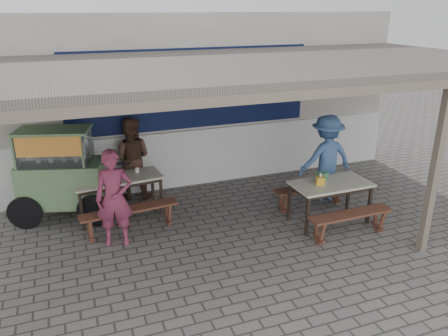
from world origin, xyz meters
TOP-DOWN VIEW (x-y plane):
  - ground at (0.00, 0.00)m, footprint 60.00×60.00m
  - back_wall at (-0.00, 3.58)m, footprint 9.00×1.28m
  - warung_roof at (0.02, 0.90)m, footprint 9.00×4.21m
  - table_left at (-1.91, 1.96)m, footprint 1.59×0.79m
  - bench_left_street at (-1.84, 1.26)m, footprint 1.65×0.45m
  - bench_left_wall at (-1.99, 2.66)m, footprint 1.65×0.45m
  - table_right at (1.50, 0.43)m, footprint 1.37×0.73m
  - bench_right_street at (1.51, -0.18)m, footprint 1.46×0.29m
  - bench_right_wall at (1.50, 1.04)m, footprint 1.46×0.29m
  - vendor_cart at (-2.85, 2.25)m, footprint 2.13×1.20m
  - patron_street_side at (-2.09, 0.99)m, footprint 0.64×0.48m
  - patron_wall_side at (-1.54, 2.75)m, footprint 0.96×0.86m
  - patron_right_table at (1.98, 1.35)m, footprint 1.10×0.64m
  - tissue_box at (1.28, 0.44)m, footprint 0.18×0.18m
  - donation_box at (1.43, 0.62)m, footprint 0.21×0.16m
  - condiment_jar at (-1.54, 2.12)m, footprint 0.08×0.08m
  - condiment_bowl at (-2.05, 1.99)m, footprint 0.25×0.25m

SIDE VIEW (x-z plane):
  - ground at x=0.00m, z-range 0.00..0.00m
  - bench_right_street at x=1.51m, z-range 0.11..0.56m
  - bench_right_wall at x=1.50m, z-range 0.11..0.56m
  - bench_left_street at x=-1.84m, z-range 0.12..0.57m
  - bench_left_wall at x=-1.99m, z-range 0.12..0.57m
  - table_left at x=-1.91m, z-range 0.30..1.05m
  - table_right at x=1.50m, z-range 0.30..1.05m
  - condiment_bowl at x=-2.05m, z-range 0.75..0.80m
  - patron_street_side at x=-2.09m, z-range 0.00..1.57m
  - condiment_jar at x=-1.54m, z-range 0.75..0.84m
  - donation_box at x=1.43m, z-range 0.75..0.87m
  - patron_wall_side at x=-1.54m, z-range 0.00..1.63m
  - tissue_box at x=1.28m, z-range 0.75..0.89m
  - patron_right_table at x=1.98m, z-range 0.00..1.70m
  - vendor_cart at x=-2.85m, z-range 0.07..1.73m
  - back_wall at x=0.00m, z-range -0.03..3.47m
  - warung_roof at x=0.02m, z-range 1.31..4.12m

